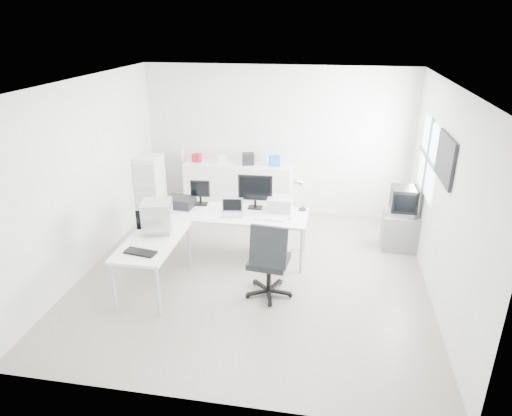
% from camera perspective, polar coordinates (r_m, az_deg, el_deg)
% --- Properties ---
extents(floor, '(5.00, 5.00, 0.01)m').
position_cam_1_polar(floor, '(6.91, -0.29, -8.31)').
color(floor, '#B0AA9E').
rests_on(floor, ground).
extents(ceiling, '(5.00, 5.00, 0.01)m').
position_cam_1_polar(ceiling, '(5.97, -0.34, 15.39)').
color(ceiling, white).
rests_on(ceiling, back_wall).
extents(back_wall, '(5.00, 0.02, 2.80)m').
position_cam_1_polar(back_wall, '(8.67, 2.62, 8.23)').
color(back_wall, white).
rests_on(back_wall, floor).
extents(left_wall, '(0.02, 5.00, 2.80)m').
position_cam_1_polar(left_wall, '(7.16, -20.46, 3.67)').
color(left_wall, white).
rests_on(left_wall, floor).
extents(right_wall, '(0.02, 5.00, 2.80)m').
position_cam_1_polar(right_wall, '(6.39, 22.36, 1.16)').
color(right_wall, white).
rests_on(right_wall, floor).
extents(window, '(0.02, 1.20, 1.10)m').
position_cam_1_polar(window, '(7.44, 20.69, 5.94)').
color(window, white).
rests_on(window, right_wall).
extents(wall_picture, '(0.04, 0.90, 0.60)m').
position_cam_1_polar(wall_picture, '(6.32, 22.59, 5.72)').
color(wall_picture, black).
rests_on(wall_picture, right_wall).
extents(main_desk, '(2.40, 0.80, 0.75)m').
position_cam_1_polar(main_desk, '(7.28, -3.15, -3.29)').
color(main_desk, silver).
rests_on(main_desk, floor).
extents(side_desk, '(0.70, 1.40, 0.75)m').
position_cam_1_polar(side_desk, '(6.59, -12.57, -6.78)').
color(side_desk, silver).
rests_on(side_desk, floor).
extents(drawer_pedestal, '(0.40, 0.50, 0.60)m').
position_cam_1_polar(drawer_pedestal, '(7.25, 2.37, -4.07)').
color(drawer_pedestal, silver).
rests_on(drawer_pedestal, floor).
extents(inkjet_printer, '(0.47, 0.38, 0.16)m').
position_cam_1_polar(inkjet_printer, '(7.41, -9.48, 0.73)').
color(inkjet_printer, black).
rests_on(inkjet_printer, main_desk).
extents(lcd_monitor_small, '(0.33, 0.20, 0.39)m').
position_cam_1_polar(lcd_monitor_small, '(7.41, -6.97, 1.86)').
color(lcd_monitor_small, black).
rests_on(lcd_monitor_small, main_desk).
extents(lcd_monitor_large, '(0.55, 0.24, 0.56)m').
position_cam_1_polar(lcd_monitor_large, '(7.18, -0.10, 2.07)').
color(lcd_monitor_large, black).
rests_on(lcd_monitor_large, main_desk).
extents(laptop, '(0.40, 0.41, 0.23)m').
position_cam_1_polar(laptop, '(6.98, -3.02, -0.05)').
color(laptop, '#B7B7BA').
rests_on(laptop, main_desk).
extents(white_keyboard, '(0.45, 0.17, 0.02)m').
position_cam_1_polar(white_keyboard, '(6.88, 1.79, -1.35)').
color(white_keyboard, silver).
rests_on(white_keyboard, main_desk).
extents(white_mouse, '(0.06, 0.06, 0.06)m').
position_cam_1_polar(white_mouse, '(6.88, 4.33, -1.18)').
color(white_mouse, silver).
rests_on(white_mouse, main_desk).
extents(laser_printer, '(0.39, 0.33, 0.22)m').
position_cam_1_polar(laser_printer, '(7.16, 3.01, 0.50)').
color(laser_printer, '#B5B5B5').
rests_on(laser_printer, main_desk).
extents(desk_lamp, '(0.18, 0.18, 0.47)m').
position_cam_1_polar(desk_lamp, '(7.16, 5.90, 1.51)').
color(desk_lamp, silver).
rests_on(desk_lamp, main_desk).
extents(crt_monitor, '(0.49, 0.49, 0.47)m').
position_cam_1_polar(crt_monitor, '(6.53, -12.22, -1.07)').
color(crt_monitor, '#B7B7BA').
rests_on(crt_monitor, side_desk).
extents(black_keyboard, '(0.44, 0.23, 0.03)m').
position_cam_1_polar(black_keyboard, '(6.09, -14.26, -5.38)').
color(black_keyboard, black).
rests_on(black_keyboard, side_desk).
extents(office_chair, '(0.73, 0.73, 1.15)m').
position_cam_1_polar(office_chair, '(6.18, 1.63, -6.20)').
color(office_chair, '#212426').
rests_on(office_chair, floor).
extents(tv_cabinet, '(0.56, 0.46, 0.61)m').
position_cam_1_polar(tv_cabinet, '(7.89, 17.49, -2.79)').
color(tv_cabinet, slate).
rests_on(tv_cabinet, floor).
extents(crt_tv, '(0.50, 0.48, 0.45)m').
position_cam_1_polar(crt_tv, '(7.68, 17.95, 0.80)').
color(crt_tv, black).
rests_on(crt_tv, tv_cabinet).
extents(sideboard, '(2.03, 0.51, 1.02)m').
position_cam_1_polar(sideboard, '(8.80, -2.24, 2.38)').
color(sideboard, silver).
rests_on(sideboard, floor).
extents(clutter_box_a, '(0.17, 0.15, 0.15)m').
position_cam_1_polar(clutter_box_a, '(8.82, -7.42, 6.24)').
color(clutter_box_a, maroon).
rests_on(clutter_box_a, sideboard).
extents(clutter_box_b, '(0.16, 0.14, 0.15)m').
position_cam_1_polar(clutter_box_b, '(8.68, -4.25, 6.12)').
color(clutter_box_b, silver).
rests_on(clutter_box_b, sideboard).
extents(clutter_box_c, '(0.26, 0.24, 0.21)m').
position_cam_1_polar(clutter_box_c, '(8.57, -0.99, 6.16)').
color(clutter_box_c, black).
rests_on(clutter_box_c, sideboard).
extents(clutter_box_d, '(0.22, 0.21, 0.18)m').
position_cam_1_polar(clutter_box_d, '(8.50, 2.34, 5.90)').
color(clutter_box_d, blue).
rests_on(clutter_box_d, sideboard).
extents(clutter_bottle, '(0.07, 0.07, 0.22)m').
position_cam_1_polar(clutter_bottle, '(8.94, -9.21, 6.58)').
color(clutter_bottle, silver).
rests_on(clutter_bottle, sideboard).
extents(filing_cabinet, '(0.43, 0.51, 1.22)m').
position_cam_1_polar(filing_cabinet, '(8.79, -13.03, 2.49)').
color(filing_cabinet, silver).
rests_on(filing_cabinet, floor).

